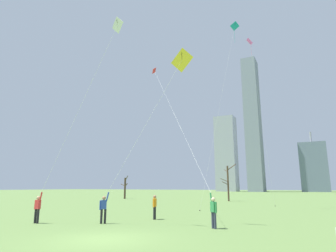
% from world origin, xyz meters
% --- Properties ---
extents(ground_plane, '(400.00, 400.00, 0.00)m').
position_xyz_m(ground_plane, '(0.00, 0.00, 0.00)').
color(ground_plane, '#5B7A3D').
extents(kite_flyer_foreground_left_red, '(10.69, 12.05, 15.75)m').
position_xyz_m(kite_flyer_foreground_left_red, '(2.00, 6.45, 2.63)').
color(kite_flyer_foreground_left_red, '#33384C').
rests_on(kite_flyer_foreground_left_red, ground).
extents(kite_flyer_midfield_center_yellow, '(5.62, 2.10, 11.16)m').
position_xyz_m(kite_flyer_midfield_center_yellow, '(-2.26, 4.53, 3.38)').
color(kite_flyer_midfield_center_yellow, black).
rests_on(kite_flyer_midfield_center_yellow, ground).
extents(kite_flyer_midfield_left_white, '(5.59, 1.33, 13.13)m').
position_xyz_m(kite_flyer_midfield_left_white, '(-6.53, 2.52, 2.57)').
color(kite_flyer_midfield_left_white, black).
rests_on(kite_flyer_midfield_left_white, ground).
extents(bystander_watching_nearby, '(0.28, 0.50, 1.62)m').
position_xyz_m(bystander_watching_nearby, '(-1.81, 7.53, 0.90)').
color(bystander_watching_nearby, black).
rests_on(bystander_watching_nearby, ground).
extents(distant_kite_low_near_trees_pink, '(1.41, 3.97, 19.72)m').
position_xyz_m(distant_kite_low_near_trees_pink, '(2.97, 22.26, 17.46)').
color(distant_kite_low_near_trees_pink, pink).
rests_on(distant_kite_low_near_trees_pink, ground).
extents(distant_kite_drifting_right_teal, '(3.78, 4.46, 20.87)m').
position_xyz_m(distant_kite_drifting_right_teal, '(1.47, 19.33, 18.72)').
color(distant_kite_drifting_right_teal, teal).
rests_on(distant_kite_drifting_right_teal, ground).
extents(bare_tree_right_of_center, '(2.80, 1.79, 4.23)m').
position_xyz_m(bare_tree_right_of_center, '(-23.72, 35.01, 2.13)').
color(bare_tree_right_of_center, '#423326').
rests_on(bare_tree_right_of_center, ground).
extents(bare_tree_center, '(2.05, 3.10, 5.84)m').
position_xyz_m(bare_tree_center, '(-3.95, 34.89, 3.00)').
color(bare_tree_center, '#4C3828').
rests_on(bare_tree_center, ground).
extents(skyline_squat_block, '(11.46, 8.16, 27.15)m').
position_xyz_m(skyline_squat_block, '(8.60, 135.48, 11.05)').
color(skyline_squat_block, slate).
rests_on(skyline_squat_block, ground).
extents(skyline_wide_slab, '(9.90, 7.97, 37.32)m').
position_xyz_m(skyline_wide_slab, '(-30.01, 130.39, 18.66)').
color(skyline_wide_slab, '#9EA3AD').
rests_on(skyline_wide_slab, ground).
extents(skyline_slender_spire, '(6.68, 9.48, 63.75)m').
position_xyz_m(skyline_slender_spire, '(-15.30, 126.27, 31.88)').
color(skyline_slender_spire, gray).
rests_on(skyline_slender_spire, ground).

